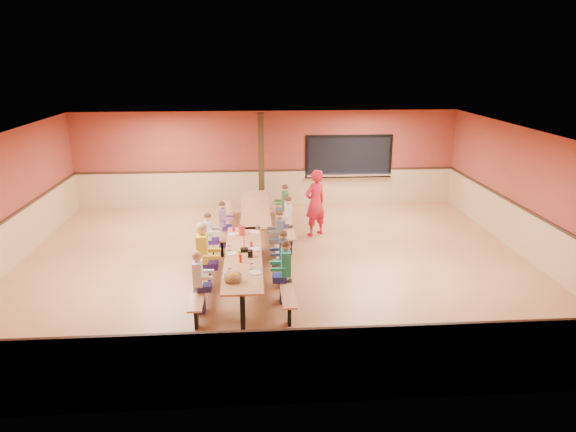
{
  "coord_description": "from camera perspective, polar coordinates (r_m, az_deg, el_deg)",
  "views": [
    {
      "loc": [
        -0.49,
        -10.99,
        4.62
      ],
      "look_at": [
        0.3,
        0.06,
        1.15
      ],
      "focal_mm": 32.0,
      "sensor_mm": 36.0,
      "label": 1
    }
  ],
  "objects": [
    {
      "name": "seated_child_navy_right",
      "position": [
        10.64,
        -0.51,
        -4.8
      ],
      "size": [
        0.37,
        0.3,
        1.2
      ],
      "primitive_type": null,
      "color": "navy",
      "rests_on": "ground"
    },
    {
      "name": "place_settings",
      "position": [
        10.48,
        -5.0,
        -4.08
      ],
      "size": [
        0.65,
        3.3,
        0.11
      ],
      "primitive_type": null,
      "color": "beige",
      "rests_on": "cafeteria_table_main"
    },
    {
      "name": "seated_child_grey_left",
      "position": [
        12.03,
        -8.83,
        -2.41
      ],
      "size": [
        0.35,
        0.29,
        1.17
      ],
      "primitive_type": null,
      "color": "#B3B3B3",
      "rests_on": "ground"
    },
    {
      "name": "seated_child_tan_sec",
      "position": [
        13.02,
        0.03,
        -0.52
      ],
      "size": [
        0.38,
        0.31,
        1.23
      ],
      "primitive_type": null,
      "color": "beige",
      "rests_on": "ground"
    },
    {
      "name": "room_envelope",
      "position": [
        11.68,
        -1.47,
        -2.26
      ],
      "size": [
        12.04,
        10.04,
        3.02
      ],
      "color": "maroon",
      "rests_on": "ground"
    },
    {
      "name": "ground",
      "position": [
        11.93,
        -1.44,
        -5.39
      ],
      "size": [
        12.0,
        12.0,
        0.0
      ],
      "primitive_type": "plane",
      "color": "#9A603A",
      "rests_on": "ground"
    },
    {
      "name": "condiment_ketchup",
      "position": [
        10.12,
        -5.31,
        -4.71
      ],
      "size": [
        0.06,
        0.06,
        0.17
      ],
      "primitive_type": "cylinder",
      "color": "#B2140F",
      "rests_on": "cafeteria_table_main"
    },
    {
      "name": "punch_pitcher",
      "position": [
        11.63,
        -5.14,
        -1.59
      ],
      "size": [
        0.16,
        0.16,
        0.22
      ],
      "primitive_type": "cylinder",
      "color": "red",
      "rests_on": "cafeteria_table_main"
    },
    {
      "name": "structural_post",
      "position": [
        15.71,
        -2.99,
        5.92
      ],
      "size": [
        0.18,
        0.18,
        3.0
      ],
      "primitive_type": "cube",
      "color": "black",
      "rests_on": "ground"
    },
    {
      "name": "napkin_dispenser",
      "position": [
        10.39,
        -4.21,
        -4.19
      ],
      "size": [
        0.1,
        0.14,
        0.13
      ],
      "primitive_type": "cube",
      "color": "black",
      "rests_on": "cafeteria_table_main"
    },
    {
      "name": "seated_child_char_right",
      "position": [
        11.94,
        -0.93,
        -2.25
      ],
      "size": [
        0.37,
        0.3,
        1.21
      ],
      "primitive_type": null,
      "color": "#4D4F56",
      "rests_on": "ground"
    },
    {
      "name": "seated_child_purple_sec",
      "position": [
        12.92,
        -7.26,
        -0.96
      ],
      "size": [
        0.35,
        0.28,
        1.17
      ],
      "primitive_type": null,
      "color": "slate",
      "rests_on": "ground"
    },
    {
      "name": "seated_child_teal_right",
      "position": [
        9.95,
        -0.24,
        -6.24
      ],
      "size": [
        0.39,
        0.32,
        1.26
      ],
      "primitive_type": null,
      "color": "#20886D",
      "rests_on": "ground"
    },
    {
      "name": "cafeteria_table_main",
      "position": [
        10.58,
        -4.96,
        -5.44
      ],
      "size": [
        1.91,
        3.7,
        0.74
      ],
      "color": "#A96B43",
      "rests_on": "ground"
    },
    {
      "name": "seated_adult_yellow",
      "position": [
        10.63,
        -9.45,
        -4.48
      ],
      "size": [
        0.46,
        0.38,
        1.4
      ],
      "primitive_type": null,
      "color": "gold",
      "rests_on": "ground"
    },
    {
      "name": "chip_bowl",
      "position": [
        9.34,
        -6.13,
        -6.76
      ],
      "size": [
        0.32,
        0.32,
        0.15
      ],
      "primitive_type": null,
      "color": "orange",
      "rests_on": "cafeteria_table_main"
    },
    {
      "name": "standing_woman",
      "position": [
        13.59,
        3.05,
        1.47
      ],
      "size": [
        0.78,
        0.71,
        1.79
      ],
      "primitive_type": "imported",
      "rotation": [
        0.0,
        0.0,
        3.71
      ],
      "color": "#B11424",
      "rests_on": "ground"
    },
    {
      "name": "kitchen_pass_through",
      "position": [
        16.55,
        6.77,
        6.37
      ],
      "size": [
        2.78,
        0.28,
        1.38
      ],
      "color": "black",
      "rests_on": "ground"
    },
    {
      "name": "condiment_mustard",
      "position": [
        10.31,
        -5.44,
        -4.28
      ],
      "size": [
        0.06,
        0.06,
        0.17
      ],
      "primitive_type": "cylinder",
      "color": "yellow",
      "rests_on": "cafeteria_table_main"
    },
    {
      "name": "seated_child_white_left",
      "position": [
        9.71,
        -9.95,
        -7.31
      ],
      "size": [
        0.37,
        0.3,
        1.2
      ],
      "primitive_type": null,
      "color": "silver",
      "rests_on": "ground"
    },
    {
      "name": "table_paddle",
      "position": [
        10.65,
        -4.9,
        -3.24
      ],
      "size": [
        0.16,
        0.16,
        0.56
      ],
      "color": "black",
      "rests_on": "cafeteria_table_main"
    },
    {
      "name": "seated_child_green_sec",
      "position": [
        14.19,
        -0.33,
        1.0
      ],
      "size": [
        0.38,
        0.31,
        1.23
      ],
      "primitive_type": null,
      "color": "#2D6B35",
      "rests_on": "ground"
    },
    {
      "name": "cafeteria_table_second",
      "position": [
        13.81,
        -3.64,
        0.11
      ],
      "size": [
        1.91,
        3.7,
        0.74
      ],
      "color": "#A96B43",
      "rests_on": "ground"
    }
  ]
}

